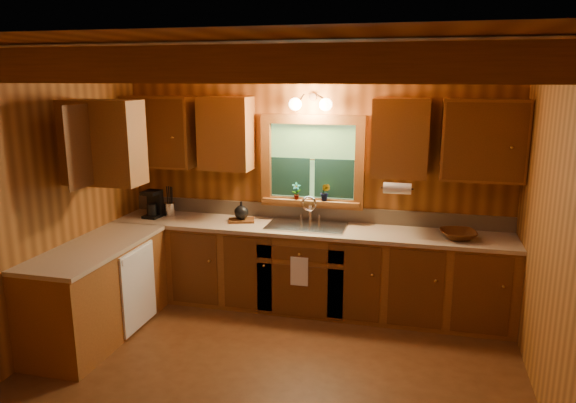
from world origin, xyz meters
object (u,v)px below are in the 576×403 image
Objects in this scene: cutting_board at (242,220)px; wicker_basket at (458,235)px; sink at (307,230)px; coffee_maker at (154,204)px.

cutting_board is 0.79× the size of wicker_basket.
cutting_board is at bearing 178.38° from sink.
wicker_basket is (3.27, -0.06, -0.11)m from coffee_maker.
cutting_board is at bearing 7.79° from coffee_maker.
coffee_maker is 0.88× the size of wicker_basket.
coffee_maker reaches higher than sink.
coffee_maker reaches higher than wicker_basket.
cutting_board is 2.25m from wicker_basket.
wicker_basket is (2.25, -0.10, 0.03)m from cutting_board.
sink is 2.39× the size of wicker_basket.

